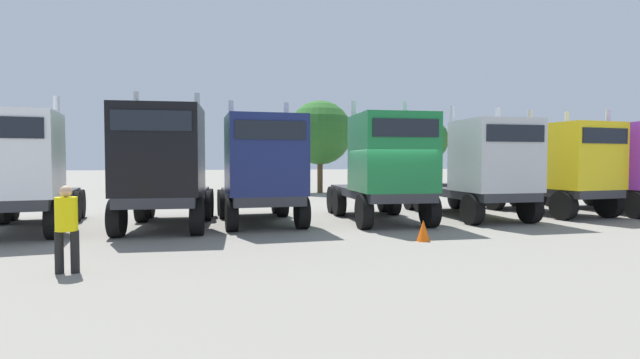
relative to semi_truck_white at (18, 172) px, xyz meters
name	(u,v)px	position (x,y,z in m)	size (l,w,h in m)	color
ground	(387,227)	(11.06, -0.72, -1.83)	(200.00, 200.00, 0.00)	gray
semi_truck_white	(18,172)	(0.00, 0.00, 0.00)	(3.36, 6.52, 4.13)	#333338
semi_truck_black	(163,166)	(4.05, -0.05, 0.16)	(2.79, 5.85, 4.36)	#333338
semi_truck_navy	(262,169)	(7.13, 0.46, 0.04)	(2.88, 5.84, 4.18)	#333338
semi_truck_green	(386,167)	(11.32, 0.12, 0.11)	(2.69, 6.04, 4.27)	#333338
semi_truck_silver	(483,169)	(15.10, 0.37, 0.01)	(2.65, 6.35, 4.17)	#333338
semi_truck_yellow	(562,168)	(18.87, 0.96, 0.04)	(3.27, 6.29, 4.16)	#333338
semi_truck_purple	(639,168)	(22.03, 0.55, 0.02)	(2.76, 6.23, 4.20)	#333338
visitor_in_hivis	(66,223)	(2.89, -5.45, -0.86)	(0.44, 0.41, 1.68)	black
traffic_cone_near	(423,231)	(11.08, -3.46, -1.55)	(0.36, 0.36, 0.57)	#F2590C
oak_far_left	(165,137)	(1.92, 20.09, 2.01)	(4.05, 4.05, 5.87)	#4C3823
oak_far_centre	(320,133)	(12.24, 15.66, 2.18)	(4.25, 4.25, 6.14)	#4C3823
oak_far_right	(427,140)	(22.29, 21.01, 2.02)	(3.52, 3.52, 5.63)	#4C3823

